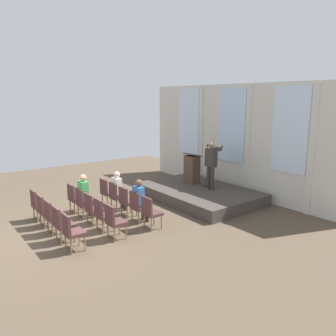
{
  "coord_description": "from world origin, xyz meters",
  "views": [
    {
      "loc": [
        8.61,
        -2.8,
        3.61
      ],
      "look_at": [
        0.1,
        3.7,
        1.35
      ],
      "focal_mm": 35.88,
      "sensor_mm": 36.0,
      "label": 1
    }
  ],
  "objects_px": {
    "audience_r1_c1": "(85,194)",
    "chair_r2_c1": "(45,209)",
    "chair_r0_c3": "(138,205)",
    "chair_r2_c3": "(61,222)",
    "chair_r1_c2": "(92,207)",
    "chair_r1_c3": "(102,213)",
    "speaker": "(211,162)",
    "lectern": "(192,169)",
    "mic_stand": "(207,177)",
    "chair_r0_c2": "(126,200)",
    "chair_r1_c0": "(75,196)",
    "chair_r2_c0": "(38,203)",
    "chair_r0_c0": "(107,191)",
    "chair_r1_c4": "(114,220)",
    "chair_r2_c4": "(71,230)",
    "audience_r0_c1": "(118,189)",
    "chair_r0_c1": "(116,195)",
    "audience_r0_c3": "(140,198)",
    "chair_r0_c4": "(150,211)",
    "chair_r1_c1": "(83,201)",
    "chair_r2_c2": "(53,215)"
  },
  "relations": [
    {
      "from": "audience_r1_c1",
      "to": "chair_r2_c1",
      "type": "height_order",
      "value": "audience_r1_c1"
    },
    {
      "from": "chair_r0_c3",
      "to": "chair_r2_c3",
      "type": "distance_m",
      "value": 2.27
    },
    {
      "from": "chair_r1_c2",
      "to": "chair_r1_c3",
      "type": "xyz_separation_m",
      "value": [
        0.65,
        0.0,
        0.0
      ]
    },
    {
      "from": "chair_r2_c1",
      "to": "chair_r2_c3",
      "type": "relative_size",
      "value": 1.0
    },
    {
      "from": "speaker",
      "to": "chair_r0_c3",
      "type": "distance_m",
      "value": 3.4
    },
    {
      "from": "lectern",
      "to": "speaker",
      "type": "bearing_deg",
      "value": -2.52
    },
    {
      "from": "mic_stand",
      "to": "chair_r0_c2",
      "type": "height_order",
      "value": "mic_stand"
    },
    {
      "from": "chair_r1_c0",
      "to": "chair_r2_c0",
      "type": "height_order",
      "value": "same"
    },
    {
      "from": "mic_stand",
      "to": "chair_r1_c2",
      "type": "xyz_separation_m",
      "value": [
        0.05,
        -4.58,
        -0.2
      ]
    },
    {
      "from": "chair_r0_c0",
      "to": "chair_r1_c4",
      "type": "relative_size",
      "value": 1.0
    },
    {
      "from": "speaker",
      "to": "chair_r2_c4",
      "type": "height_order",
      "value": "speaker"
    },
    {
      "from": "lectern",
      "to": "chair_r1_c2",
      "type": "relative_size",
      "value": 1.23
    },
    {
      "from": "mic_stand",
      "to": "lectern",
      "type": "bearing_deg",
      "value": -170.52
    },
    {
      "from": "audience_r0_c1",
      "to": "chair_r0_c0",
      "type": "bearing_deg",
      "value": -172.75
    },
    {
      "from": "mic_stand",
      "to": "chair_r0_c1",
      "type": "relative_size",
      "value": 1.65
    },
    {
      "from": "chair_r1_c2",
      "to": "chair_r1_c3",
      "type": "height_order",
      "value": "same"
    },
    {
      "from": "chair_r0_c0",
      "to": "speaker",
      "type": "bearing_deg",
      "value": 63.77
    },
    {
      "from": "speaker",
      "to": "lectern",
      "type": "xyz_separation_m",
      "value": [
        -1.07,
        0.05,
        -0.42
      ]
    },
    {
      "from": "lectern",
      "to": "chair_r1_c4",
      "type": "xyz_separation_m",
      "value": [
        2.05,
        -4.46,
        -0.42
      ]
    },
    {
      "from": "chair_r0_c1",
      "to": "audience_r0_c3",
      "type": "xyz_separation_m",
      "value": [
        1.3,
        0.08,
        0.18
      ]
    },
    {
      "from": "chair_r0_c4",
      "to": "audience_r1_c1",
      "type": "height_order",
      "value": "audience_r1_c1"
    },
    {
      "from": "audience_r0_c1",
      "to": "chair_r2_c3",
      "type": "relative_size",
      "value": 1.38
    },
    {
      "from": "chair_r0_c4",
      "to": "chair_r1_c0",
      "type": "relative_size",
      "value": 1.0
    },
    {
      "from": "chair_r0_c4",
      "to": "chair_r2_c0",
      "type": "height_order",
      "value": "same"
    },
    {
      "from": "chair_r0_c2",
      "to": "chair_r1_c1",
      "type": "distance_m",
      "value": 1.31
    },
    {
      "from": "chair_r1_c4",
      "to": "chair_r2_c2",
      "type": "relative_size",
      "value": 1.0
    },
    {
      "from": "chair_r2_c3",
      "to": "speaker",
      "type": "bearing_deg",
      "value": 93.38
    },
    {
      "from": "chair_r2_c2",
      "to": "chair_r0_c1",
      "type": "bearing_deg",
      "value": 105.94
    },
    {
      "from": "chair_r1_c4",
      "to": "audience_r1_c1",
      "type": "bearing_deg",
      "value": 177.67
    },
    {
      "from": "speaker",
      "to": "chair_r1_c3",
      "type": "distance_m",
      "value": 4.5
    },
    {
      "from": "chair_r0_c3",
      "to": "chair_r2_c0",
      "type": "relative_size",
      "value": 1.0
    },
    {
      "from": "chair_r1_c0",
      "to": "chair_r2_c1",
      "type": "xyz_separation_m",
      "value": [
        0.65,
        -1.13,
        0.0
      ]
    },
    {
      "from": "chair_r0_c1",
      "to": "chair_r2_c2",
      "type": "bearing_deg",
      "value": -74.06
    },
    {
      "from": "chair_r1_c4",
      "to": "chair_r0_c3",
      "type": "bearing_deg",
      "value": 119.73
    },
    {
      "from": "chair_r0_c1",
      "to": "chair_r0_c2",
      "type": "xyz_separation_m",
      "value": [
        0.65,
        0.0,
        0.0
      ]
    },
    {
      "from": "speaker",
      "to": "chair_r2_c2",
      "type": "relative_size",
      "value": 1.78
    },
    {
      "from": "lectern",
      "to": "chair_r2_c4",
      "type": "xyz_separation_m",
      "value": [
        2.05,
        -5.59,
        -0.42
      ]
    },
    {
      "from": "audience_r1_c1",
      "to": "chair_r1_c4",
      "type": "bearing_deg",
      "value": -2.33
    },
    {
      "from": "chair_r0_c0",
      "to": "chair_r2_c4",
      "type": "bearing_deg",
      "value": -41.2
    },
    {
      "from": "audience_r0_c1",
      "to": "chair_r2_c3",
      "type": "height_order",
      "value": "audience_r0_c1"
    },
    {
      "from": "chair_r2_c1",
      "to": "speaker",
      "type": "bearing_deg",
      "value": 80.1
    },
    {
      "from": "lectern",
      "to": "chair_r1_c0",
      "type": "xyz_separation_m",
      "value": [
        -0.54,
        -4.46,
        -0.42
      ]
    },
    {
      "from": "audience_r1_c1",
      "to": "chair_r2_c4",
      "type": "bearing_deg",
      "value": -31.98
    },
    {
      "from": "chair_r1_c4",
      "to": "chair_r2_c0",
      "type": "relative_size",
      "value": 1.0
    },
    {
      "from": "chair_r0_c3",
      "to": "audience_r1_c1",
      "type": "distance_m",
      "value": 1.69
    },
    {
      "from": "chair_r1_c0",
      "to": "chair_r1_c4",
      "type": "relative_size",
      "value": 1.0
    },
    {
      "from": "chair_r0_c3",
      "to": "chair_r2_c1",
      "type": "relative_size",
      "value": 1.0
    },
    {
      "from": "mic_stand",
      "to": "chair_r1_c2",
      "type": "bearing_deg",
      "value": -89.35
    },
    {
      "from": "audience_r1_c1",
      "to": "chair_r2_c2",
      "type": "xyz_separation_m",
      "value": [
        0.65,
        -1.21,
        -0.22
      ]
    },
    {
      "from": "speaker",
      "to": "chair_r0_c1",
      "type": "distance_m",
      "value": 3.52
    }
  ]
}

